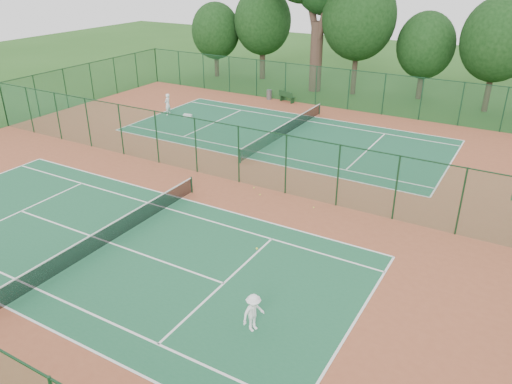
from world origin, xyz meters
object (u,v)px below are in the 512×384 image
player_far (168,104)px  bench (287,96)px  player_near (253,313)px  trash_bin (269,95)px  kit_bag (188,116)px

player_far → bench: 11.05m
player_near → player_far: player_far is taller
bench → player_far: bearing=-112.6°
player_far → trash_bin: bearing=143.3°
player_far → player_near: bearing=38.2°
player_far → kit_bag: bearing=89.4°
player_near → bench: 31.20m
player_far → trash_bin: player_far is taller
player_far → trash_bin: size_ratio=2.02×
trash_bin → bench: bench is taller
player_near → trash_bin: player_near is taller
bench → trash_bin: bearing=-166.8°
player_far → kit_bag: (1.89, 0.22, -0.77)m
kit_bag → player_near: bearing=-58.8°
trash_bin → bench: (1.87, -0.08, 0.08)m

